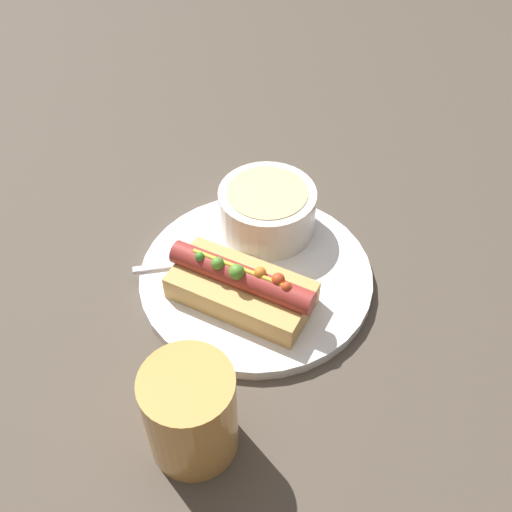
{
  "coord_description": "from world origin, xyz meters",
  "views": [
    {
      "loc": [
        0.24,
        -0.36,
        0.5
      ],
      "look_at": [
        0.0,
        0.0,
        0.04
      ],
      "focal_mm": 42.0,
      "sensor_mm": 36.0,
      "label": 1
    }
  ],
  "objects_px": {
    "hot_dog": "(242,286)",
    "drinking_glass": "(191,413)",
    "spoon": "(229,257)",
    "soup_bowl": "(267,208)"
  },
  "relations": [
    {
      "from": "hot_dog",
      "to": "drinking_glass",
      "type": "distance_m",
      "value": 0.16
    },
    {
      "from": "hot_dog",
      "to": "spoon",
      "type": "bearing_deg",
      "value": 132.12
    },
    {
      "from": "hot_dog",
      "to": "drinking_glass",
      "type": "bearing_deg",
      "value": -77.63
    },
    {
      "from": "drinking_glass",
      "to": "spoon",
      "type": "bearing_deg",
      "value": 117.1
    },
    {
      "from": "soup_bowl",
      "to": "spoon",
      "type": "bearing_deg",
      "value": -96.01
    },
    {
      "from": "hot_dog",
      "to": "soup_bowl",
      "type": "relative_size",
      "value": 1.43
    },
    {
      "from": "spoon",
      "to": "hot_dog",
      "type": "bearing_deg",
      "value": -85.02
    },
    {
      "from": "spoon",
      "to": "drinking_glass",
      "type": "relative_size",
      "value": 1.2
    },
    {
      "from": "spoon",
      "to": "drinking_glass",
      "type": "height_order",
      "value": "drinking_glass"
    },
    {
      "from": "spoon",
      "to": "drinking_glass",
      "type": "bearing_deg",
      "value": -106.8
    }
  ]
}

